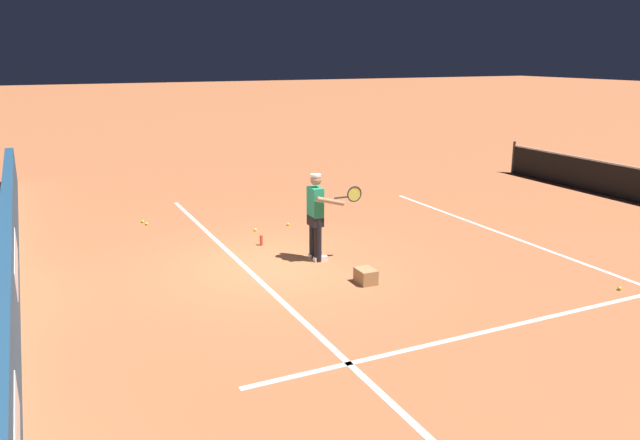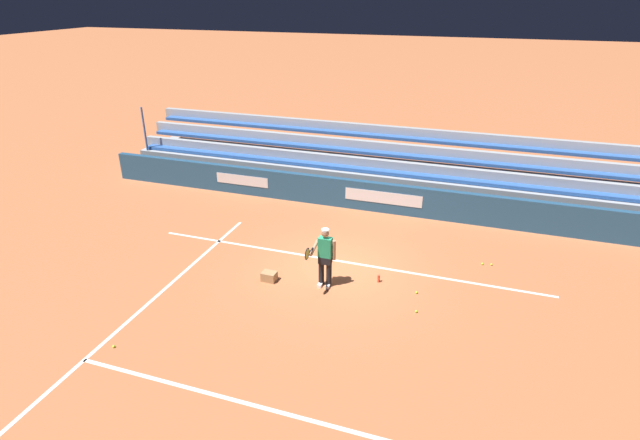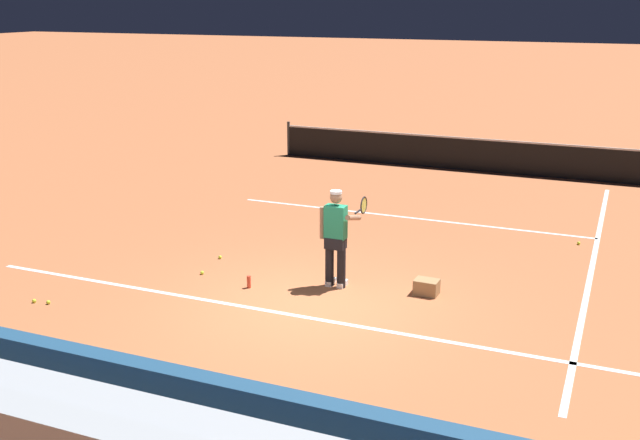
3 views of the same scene
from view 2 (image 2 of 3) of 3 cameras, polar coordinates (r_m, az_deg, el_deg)
name	(u,v)px [view 2 (image 2 of 3)]	position (r m, az deg, el deg)	size (l,w,h in m)	color
ground_plane	(336,269)	(14.55, 1.87, -5.67)	(160.00, 160.00, 0.00)	#B7663D
court_baseline_white	(341,261)	(14.96, 2.43, -4.74)	(12.00, 0.10, 0.01)	white
court_sideline_white	(129,321)	(13.33, -21.03, -10.71)	(0.10, 12.00, 0.01)	white
court_service_line_white	(254,405)	(10.48, -7.53, -20.27)	(8.22, 0.10, 0.01)	white
back_wall_sponsor_board	(372,196)	(18.23, 6.01, 2.70)	(21.89, 0.25, 1.10)	navy
bleacher_stand	(383,176)	(19.84, 7.27, 5.06)	(20.79, 2.40, 2.95)	#9EA3A8
tennis_player	(325,257)	(13.35, 0.54, -4.26)	(0.58, 0.99, 1.71)	black
ball_box_cardboard	(269,276)	(14.04, -5.83, -6.42)	(0.40, 0.30, 0.26)	#A87F51
tennis_ball_far_right	(416,311)	(12.97, 10.95, -10.22)	(0.07, 0.07, 0.07)	#CCE533
tennis_ball_stray_back	(482,264)	(15.52, 18.05, -4.78)	(0.07, 0.07, 0.07)	#CCE533
tennis_ball_by_box	(114,346)	(12.57, -22.51, -13.20)	(0.07, 0.07, 0.07)	#CCE533
tennis_ball_toward_net	(417,292)	(13.70, 10.97, -8.14)	(0.07, 0.07, 0.07)	#CCE533
tennis_ball_on_baseline	(491,264)	(15.57, 19.00, -4.83)	(0.07, 0.07, 0.07)	#CCE533
water_bottle	(379,278)	(14.00, 6.72, -6.65)	(0.07, 0.07, 0.22)	#EA4C33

